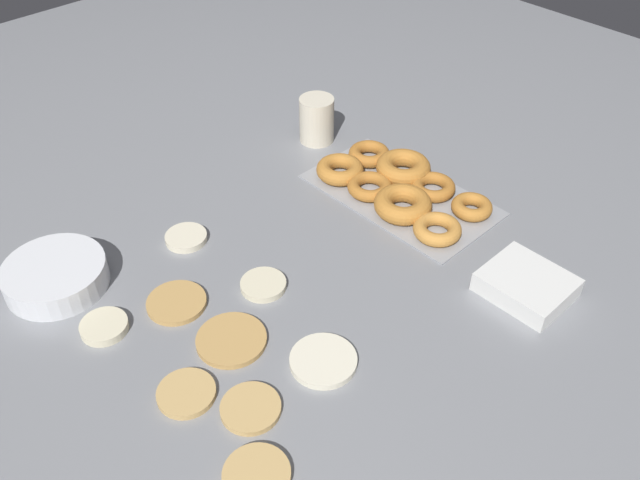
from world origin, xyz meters
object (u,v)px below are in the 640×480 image
at_px(pancake_6, 104,327).
at_px(container_stack, 526,285).
at_px(pancake_1, 231,340).
at_px(pancake_5, 186,238).
at_px(batter_bowl, 56,276).
at_px(pancake_2, 323,361).
at_px(pancake_4, 262,285).
at_px(pancake_0, 177,303).
at_px(donut_tray, 399,187).
at_px(pancake_7, 186,393).
at_px(pancake_8, 257,475).
at_px(paper_cup, 317,120).
at_px(pancake_3, 251,408).

xyz_separation_m(pancake_6, container_stack, (-0.44, -0.59, 0.01)).
height_order(pancake_1, pancake_5, pancake_5).
bearing_deg(batter_bowl, pancake_6, -178.18).
relative_size(pancake_2, pancake_4, 1.32).
height_order(pancake_0, donut_tray, donut_tray).
distance_m(pancake_6, pancake_7, 0.21).
bearing_deg(pancake_6, container_stack, -126.77).
height_order(pancake_5, pancake_7, pancake_5).
height_order(pancake_0, pancake_5, pancake_5).
bearing_deg(batter_bowl, donut_tray, -110.41).
relative_size(pancake_4, pancake_8, 0.87).
relative_size(pancake_0, donut_tray, 0.26).
bearing_deg(pancake_7, pancake_6, 5.83).
bearing_deg(pancake_1, pancake_0, 6.94).
bearing_deg(pancake_1, paper_cup, -56.22).
height_order(pancake_4, pancake_6, pancake_6).
bearing_deg(pancake_5, pancake_3, 157.86).
relative_size(pancake_1, donut_tray, 0.30).
bearing_deg(pancake_5, pancake_7, 144.87).
bearing_deg(pancake_2, pancake_7, 63.01).
bearing_deg(pancake_3, pancake_6, 14.22).
bearing_deg(pancake_8, pancake_2, -68.33).
xyz_separation_m(pancake_3, pancake_6, (0.30, 0.07, 0.00)).
bearing_deg(pancake_1, pancake_2, -150.07).
relative_size(pancake_1, paper_cup, 1.10).
height_order(pancake_1, batter_bowl, batter_bowl).
distance_m(pancake_8, paper_cup, 0.88).
xyz_separation_m(pancake_1, pancake_4, (0.06, -0.12, 0.00)).
bearing_deg(pancake_3, pancake_1, -26.28).
height_order(pancake_2, paper_cup, paper_cup).
relative_size(pancake_7, container_stack, 0.62).
bearing_deg(pancake_5, container_stack, -146.66).
bearing_deg(container_stack, pancake_0, 49.08).
xyz_separation_m(batter_bowl, container_stack, (-0.59, -0.59, -0.00)).
bearing_deg(pancake_2, pancake_8, 111.67).
distance_m(pancake_2, pancake_6, 0.37).
xyz_separation_m(pancake_2, batter_bowl, (0.46, 0.22, 0.02)).
distance_m(pancake_6, batter_bowl, 0.15).
relative_size(pancake_1, batter_bowl, 0.64).
height_order(pancake_1, pancake_7, same).
bearing_deg(pancake_1, container_stack, -120.97).
distance_m(pancake_3, batter_bowl, 0.46).
bearing_deg(pancake_0, pancake_3, 169.94).
height_order(donut_tray, paper_cup, paper_cup).
height_order(pancake_1, pancake_8, pancake_8).
relative_size(pancake_3, pancake_8, 0.97).
bearing_deg(batter_bowl, pancake_5, -103.35).
bearing_deg(pancake_2, pancake_0, 19.35).
relative_size(pancake_4, container_stack, 0.57).
bearing_deg(paper_cup, donut_tray, 174.92).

